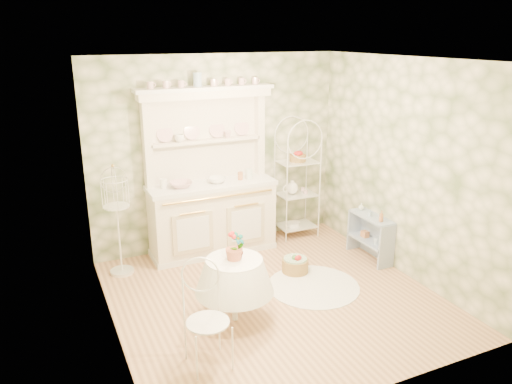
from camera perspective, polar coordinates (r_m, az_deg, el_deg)
name	(u,v)px	position (r m, az deg, el deg)	size (l,w,h in m)	color
floor	(274,297)	(5.98, 2.04, -11.90)	(3.60, 3.60, 0.00)	tan
ceiling	(277,60)	(5.21, 2.37, 14.89)	(3.60, 3.60, 0.00)	white
wall_left	(106,211)	(4.94, -16.81, -2.05)	(3.60, 3.60, 0.00)	beige
wall_right	(405,169)	(6.43, 16.68, 2.50)	(3.60, 3.60, 0.00)	beige
wall_back	(217,153)	(7.04, -4.43, 4.49)	(3.60, 3.60, 0.00)	beige
wall_front	(379,249)	(4.02, 13.88, -6.37)	(3.60, 3.60, 0.00)	beige
kitchen_dresser	(211,173)	(6.77, -5.15, 2.14)	(1.87, 0.61, 2.29)	white
bakers_rack	(297,182)	(7.44, 4.72, 1.14)	(0.52, 0.37, 1.68)	white
side_shelf	(370,238)	(6.99, 12.92, -5.19)	(0.25, 0.67, 0.58)	#97A8C5
round_table	(235,295)	(5.42, -2.45, -11.67)	(0.55, 0.55, 0.60)	white
cafe_chair	(208,320)	(4.69, -5.54, -14.38)	(0.43, 0.43, 0.94)	white
birdcage_stand	(117,218)	(6.46, -15.56, -2.93)	(0.35, 0.35, 1.50)	white
floor_basket	(295,265)	(6.51, 4.50, -8.26)	(0.34, 0.34, 0.22)	#9F793F
lace_rug	(313,286)	(6.24, 6.57, -10.63)	(1.12, 1.12, 0.01)	white
bowl_floral	(181,187)	(6.67, -8.57, 0.62)	(0.30, 0.30, 0.07)	white
bowl_white	(217,182)	(6.81, -4.48, 1.13)	(0.24, 0.24, 0.08)	white
cup_left	(180,140)	(6.70, -8.74, 5.93)	(0.13, 0.13, 0.10)	white
cup_right	(228,135)	(6.91, -3.27, 6.47)	(0.10, 0.10, 0.10)	white
potted_geranium	(238,247)	(5.17, -2.03, -6.34)	(0.16, 0.11, 0.30)	#3F7238
bottle_amber	(381,217)	(6.67, 14.13, -2.77)	(0.06, 0.06, 0.15)	#B56F41
bottle_blue	(370,213)	(6.85, 12.91, -2.38)	(0.04, 0.04, 0.09)	#92ABC5
bottle_glass	(361,208)	(7.06, 11.92, -1.78)	(0.08, 0.08, 0.10)	silver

